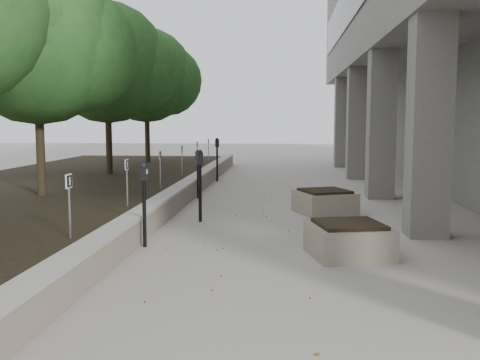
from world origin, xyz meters
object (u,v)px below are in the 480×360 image
(crabapple_tree_5, at_px, (147,95))
(planter_back, at_px, (325,201))
(parking_meter_4, at_px, (198,174))
(parking_meter_2, at_px, (144,205))
(planter_front, at_px, (349,239))
(parking_meter_3, at_px, (200,186))
(crabapple_tree_4, at_px, (108,88))
(parking_meter_5, at_px, (217,160))
(crabapple_tree_3, at_px, (38,76))

(crabapple_tree_5, xyz_separation_m, planter_back, (6.53, -9.61, -2.85))
(planter_back, bearing_deg, parking_meter_4, 146.85)
(parking_meter_2, height_order, planter_front, parking_meter_2)
(parking_meter_2, distance_m, parking_meter_3, 2.46)
(crabapple_tree_4, height_order, planter_front, crabapple_tree_4)
(crabapple_tree_5, relative_size, planter_back, 4.64)
(parking_meter_2, height_order, parking_meter_3, parking_meter_3)
(crabapple_tree_4, bearing_deg, parking_meter_5, 27.79)
(crabapple_tree_3, distance_m, parking_meter_3, 4.59)
(parking_meter_5, height_order, planter_back, parking_meter_5)
(crabapple_tree_4, relative_size, planter_back, 4.64)
(parking_meter_2, height_order, parking_meter_4, parking_meter_2)
(crabapple_tree_3, xyz_separation_m, planter_back, (6.53, 0.39, -2.85))
(crabapple_tree_3, relative_size, planter_front, 4.67)
(parking_meter_3, bearing_deg, crabapple_tree_4, 108.21)
(crabapple_tree_5, height_order, parking_meter_2, crabapple_tree_5)
(planter_front, bearing_deg, parking_meter_3, 135.22)
(crabapple_tree_3, relative_size, crabapple_tree_5, 1.00)
(planter_front, bearing_deg, crabapple_tree_3, 151.17)
(crabapple_tree_3, bearing_deg, planter_back, 3.42)
(crabapple_tree_4, bearing_deg, crabapple_tree_3, -90.00)
(parking_meter_3, relative_size, parking_meter_4, 1.14)
(planter_back, bearing_deg, parking_meter_2, -131.81)
(parking_meter_2, bearing_deg, parking_meter_3, 89.40)
(crabapple_tree_4, height_order, parking_meter_2, crabapple_tree_4)
(parking_meter_2, distance_m, parking_meter_5, 10.00)
(crabapple_tree_4, relative_size, crabapple_tree_5, 1.00)
(parking_meter_2, height_order, parking_meter_5, parking_meter_5)
(crabapple_tree_4, relative_size, parking_meter_2, 3.80)
(parking_meter_2, relative_size, parking_meter_4, 1.08)
(planter_front, bearing_deg, crabapple_tree_4, 127.43)
(crabapple_tree_3, height_order, parking_meter_5, crabapple_tree_3)
(parking_meter_4, xyz_separation_m, parking_meter_5, (0.02, 4.19, 0.09))
(crabapple_tree_3, distance_m, parking_meter_5, 7.84)
(crabapple_tree_3, bearing_deg, parking_meter_5, 64.07)
(crabapple_tree_3, distance_m, parking_meter_2, 5.20)
(crabapple_tree_3, xyz_separation_m, parking_meter_3, (3.83, -0.88, -2.36))
(crabapple_tree_5, bearing_deg, planter_front, -64.14)
(parking_meter_4, xyz_separation_m, planter_front, (3.36, -6.17, -0.39))
(parking_meter_3, distance_m, planter_back, 3.02)
(crabapple_tree_4, bearing_deg, crabapple_tree_5, 90.00)
(crabapple_tree_3, distance_m, crabapple_tree_5, 10.00)
(crabapple_tree_4, distance_m, planter_back, 8.48)
(crabapple_tree_3, xyz_separation_m, parking_meter_5, (3.27, 6.72, -2.36))
(crabapple_tree_4, height_order, parking_meter_5, crabapple_tree_4)
(parking_meter_3, relative_size, planter_front, 1.31)
(crabapple_tree_4, xyz_separation_m, parking_meter_5, (3.27, 1.72, -2.36))
(parking_meter_2, bearing_deg, parking_meter_4, 103.08)
(crabapple_tree_4, distance_m, parking_meter_3, 7.41)
(crabapple_tree_4, xyz_separation_m, crabapple_tree_5, (0.00, 5.00, 0.00))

